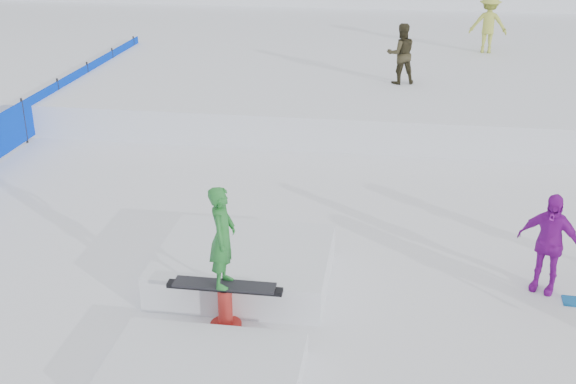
# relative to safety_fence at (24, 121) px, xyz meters

# --- Properties ---
(ground) EXTENTS (120.00, 120.00, 0.00)m
(ground) POSITION_rel_safety_fence_xyz_m (6.50, -6.60, -0.55)
(ground) COLOR white
(snow_midrise) EXTENTS (50.00, 18.00, 0.80)m
(snow_midrise) POSITION_rel_safety_fence_xyz_m (6.50, 9.40, -0.15)
(snow_midrise) COLOR white
(snow_midrise) RESTS_ON ground
(safety_fence) EXTENTS (0.05, 16.00, 1.10)m
(safety_fence) POSITION_rel_safety_fence_xyz_m (0.00, 0.00, 0.00)
(safety_fence) COLOR #0031D0
(safety_fence) RESTS_ON ground
(walker_olive) EXTENTS (0.90, 0.79, 1.59)m
(walker_olive) POSITION_rel_safety_fence_xyz_m (8.73, 3.90, 1.04)
(walker_olive) COLOR #332E1B
(walker_olive) RESTS_ON snow_midrise
(walker_ygreen) EXTENTS (1.22, 0.78, 1.79)m
(walker_ygreen) POSITION_rel_safety_fence_xyz_m (11.40, 8.22, 1.15)
(walker_ygreen) COLOR #B4BF45
(walker_ygreen) RESTS_ON snow_midrise
(spectator_purple) EXTENTS (1.00, 0.74, 1.58)m
(spectator_purple) POSITION_rel_safety_fence_xyz_m (11.00, -5.21, 0.24)
(spectator_purple) COLOR purple
(spectator_purple) RESTS_ON ground
(jib_rail_feature) EXTENTS (2.60, 4.40, 2.11)m
(jib_rail_feature) POSITION_rel_safety_fence_xyz_m (6.48, -6.35, -0.25)
(jib_rail_feature) COLOR white
(jib_rail_feature) RESTS_ON ground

